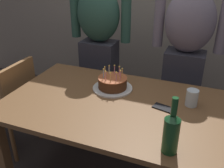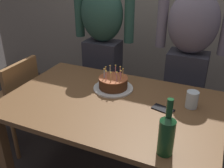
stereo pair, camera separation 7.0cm
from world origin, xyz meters
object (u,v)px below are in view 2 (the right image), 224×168
at_px(cell_phone, 163,109).
at_px(person_man_bearded, 102,46).
at_px(person_woman_cardigan, 188,58).
at_px(wine_bottle, 167,134).
at_px(dining_chair, 16,98).
at_px(water_glass_near, 192,100).
at_px(birthday_cake, 113,84).

bearing_deg(cell_phone, person_man_bearded, 151.95).
xyz_separation_m(person_man_bearded, person_woman_cardigan, (0.82, 0.00, 0.00)).
bearing_deg(wine_bottle, person_woman_cardigan, 93.75).
relative_size(person_man_bearded, dining_chair, 1.90).
relative_size(person_woman_cardigan, dining_chair, 1.90).
bearing_deg(wine_bottle, cell_phone, 104.93).
relative_size(water_glass_near, person_woman_cardigan, 0.07).
xyz_separation_m(birthday_cake, person_man_bearded, (-0.36, 0.55, 0.09)).
distance_m(wine_bottle, person_man_bearded, 1.42).
bearing_deg(water_glass_near, wine_bottle, -96.08).
xyz_separation_m(person_man_bearded, dining_chair, (-0.54, -0.68, -0.36)).
bearing_deg(dining_chair, water_glass_near, 93.74).
relative_size(birthday_cake, person_woman_cardigan, 0.18).
xyz_separation_m(water_glass_near, person_woman_cardigan, (-0.13, 0.58, 0.08)).
bearing_deg(cell_phone, birthday_cake, 175.36).
height_order(birthday_cake, wine_bottle, wine_bottle).
relative_size(cell_phone, person_man_bearded, 0.09).
bearing_deg(person_man_bearded, person_woman_cardigan, -180.00).
bearing_deg(cell_phone, water_glass_near, 47.04).
distance_m(wine_bottle, person_woman_cardigan, 1.11).
bearing_deg(water_glass_near, cell_phone, -146.38).
height_order(birthday_cake, water_glass_near, birthday_cake).
relative_size(cell_phone, dining_chair, 0.17).
height_order(person_woman_cardigan, dining_chair, person_woman_cardigan).
bearing_deg(wine_bottle, birthday_cake, 134.22).
bearing_deg(birthday_cake, water_glass_near, -2.81).
distance_m(wine_bottle, dining_chair, 1.53).
bearing_deg(birthday_cake, person_woman_cardigan, 50.21).
xyz_separation_m(birthday_cake, water_glass_near, (0.59, -0.03, 0.01)).
xyz_separation_m(cell_phone, dining_chair, (-1.32, 0.01, -0.23)).
height_order(birthday_cake, cell_phone, birthday_cake).
distance_m(cell_phone, person_woman_cardigan, 0.71).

